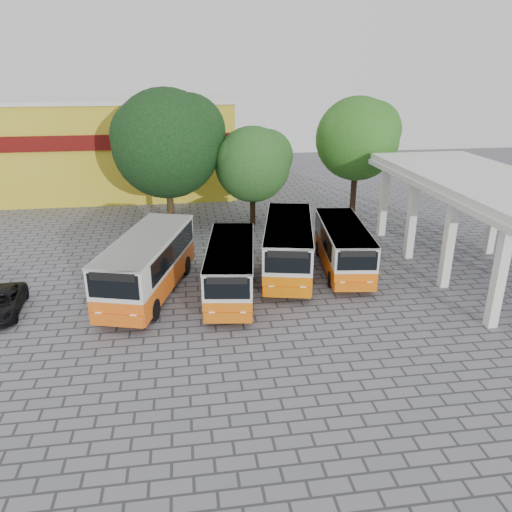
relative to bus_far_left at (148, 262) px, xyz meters
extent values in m
plane|color=slate|center=(7.42, -3.19, -1.76)|extent=(90.00, 90.00, 0.00)
cube|color=silver|center=(15.27, -5.69, 0.74)|extent=(0.45, 0.45, 5.00)
cube|color=silver|center=(15.27, 7.31, 0.74)|extent=(0.45, 0.45, 5.00)
cube|color=silver|center=(20.57, 7.31, 0.74)|extent=(0.45, 0.45, 5.00)
cube|color=silver|center=(17.92, 0.81, 3.44)|extent=(6.60, 15.60, 0.40)
cube|color=silver|center=(17.92, 0.81, 3.09)|extent=(6.80, 15.80, 0.30)
cube|color=gold|center=(-3.58, 22.81, 2.24)|extent=(20.00, 10.00, 8.00)
cube|color=#590C0A|center=(-3.58, 17.71, 3.44)|extent=(20.00, 0.20, 1.20)
cube|color=silver|center=(-3.58, 22.81, 6.39)|extent=(20.40, 10.40, 0.30)
cube|color=#DD580D|center=(0.00, 0.01, -0.81)|extent=(4.76, 8.74, 1.10)
cube|color=silver|center=(0.00, 0.01, 0.51)|extent=(4.76, 8.74, 1.54)
cube|color=silver|center=(0.00, 0.01, 1.22)|extent=(4.81, 8.75, 0.13)
cube|color=black|center=(-1.28, 0.01, 0.53)|extent=(1.99, 6.64, 1.10)
cube|color=black|center=(1.28, 0.01, 0.53)|extent=(1.99, 6.64, 1.10)
cube|color=black|center=(0.00, -4.19, 0.53)|extent=(2.17, 0.68, 1.10)
cube|color=black|center=(0.00, -4.19, 0.96)|extent=(1.92, 0.62, 0.36)
cylinder|color=black|center=(-1.13, -2.71, -1.23)|extent=(0.29, 1.05, 1.05)
cylinder|color=black|center=(1.13, -2.71, -1.23)|extent=(0.29, 1.05, 1.05)
cylinder|color=black|center=(-1.13, 2.73, -1.23)|extent=(0.29, 1.05, 1.05)
cylinder|color=black|center=(1.13, 2.73, -1.23)|extent=(0.29, 1.05, 1.05)
cube|color=#CE5B09|center=(4.10, -0.68, -0.93)|extent=(3.23, 7.58, 0.96)
cube|color=silver|center=(4.10, -0.68, 0.23)|extent=(3.23, 7.58, 1.35)
cube|color=silver|center=(4.10, -0.68, 0.85)|extent=(3.28, 7.58, 0.11)
cube|color=black|center=(2.98, -0.68, 0.24)|extent=(0.92, 6.00, 0.96)
cube|color=black|center=(5.23, -0.68, 0.24)|extent=(0.92, 6.00, 0.96)
cube|color=black|center=(4.10, -4.37, 0.24)|extent=(1.96, 0.33, 0.96)
cube|color=black|center=(4.10, -4.37, 0.63)|extent=(1.73, 0.31, 0.31)
cylinder|color=black|center=(3.11, -3.07, -1.30)|extent=(0.26, 0.92, 0.92)
cylinder|color=black|center=(5.10, -3.07, -1.30)|extent=(0.26, 0.92, 0.92)
cylinder|color=black|center=(3.11, 1.70, -1.30)|extent=(0.26, 0.92, 0.92)
cylinder|color=black|center=(5.10, 1.70, -1.30)|extent=(0.26, 0.92, 0.92)
cube|color=#D66600|center=(7.54, 1.70, -0.84)|extent=(4.13, 8.44, 1.06)
cube|color=silver|center=(7.54, 1.70, 0.44)|extent=(4.13, 8.44, 1.49)
cube|color=silver|center=(7.54, 1.70, 1.12)|extent=(4.18, 8.45, 0.12)
cube|color=black|center=(6.31, 1.70, 0.45)|extent=(1.50, 6.53, 1.06)
cube|color=black|center=(8.78, 1.70, 0.45)|extent=(1.50, 6.53, 1.06)
cube|color=black|center=(7.54, -2.37, 0.45)|extent=(2.14, 0.52, 1.06)
cube|color=black|center=(7.54, -2.37, 0.88)|extent=(1.89, 0.48, 0.34)
cylinder|color=black|center=(6.45, -0.93, -1.25)|extent=(0.28, 1.01, 1.01)
cylinder|color=black|center=(8.63, -0.93, -1.25)|extent=(0.28, 1.01, 1.01)
cylinder|color=black|center=(6.45, 4.33, -1.25)|extent=(0.28, 1.01, 1.01)
cylinder|color=black|center=(8.63, 4.33, -1.25)|extent=(0.28, 1.01, 1.01)
cube|color=#DC5D05|center=(10.66, 1.60, -0.93)|extent=(3.10, 7.53, 0.96)
cube|color=silver|center=(10.66, 1.60, 0.22)|extent=(3.10, 7.53, 1.34)
cube|color=silver|center=(10.66, 1.60, 0.84)|extent=(3.14, 7.53, 0.11)
cube|color=black|center=(9.55, 1.60, 0.24)|extent=(0.81, 5.99, 0.96)
cube|color=black|center=(11.78, 1.60, 0.24)|extent=(0.81, 5.99, 0.96)
cube|color=black|center=(10.66, -2.08, 0.24)|extent=(1.95, 0.30, 0.96)
cube|color=black|center=(10.66, -2.08, 0.62)|extent=(1.73, 0.28, 0.31)
cylinder|color=black|center=(9.68, -0.78, -1.30)|extent=(0.26, 0.91, 0.91)
cylinder|color=black|center=(11.65, -0.78, -1.30)|extent=(0.26, 0.91, 0.91)
cylinder|color=black|center=(9.68, 3.97, -1.30)|extent=(0.26, 0.91, 0.91)
cylinder|color=black|center=(11.65, 3.97, -1.30)|extent=(0.26, 0.91, 0.91)
cylinder|color=#402F18|center=(0.97, 11.79, 0.47)|extent=(0.49, 0.49, 4.45)
sphere|color=black|center=(0.97, 11.79, 4.11)|extent=(7.55, 7.55, 7.55)
sphere|color=black|center=(2.48, 12.09, 4.86)|extent=(5.28, 5.28, 5.28)
sphere|color=black|center=(-0.35, 11.59, 4.68)|extent=(4.91, 4.91, 4.91)
cylinder|color=black|center=(6.89, 11.07, -0.11)|extent=(0.39, 0.39, 3.29)
sphere|color=#1D4D15|center=(6.89, 11.07, 2.65)|extent=(5.33, 5.33, 5.33)
sphere|color=#1D4D15|center=(7.96, 11.37, 3.18)|extent=(3.73, 3.73, 3.73)
sphere|color=#1D4D15|center=(5.96, 10.87, 3.05)|extent=(3.46, 3.46, 3.46)
cylinder|color=#322116|center=(14.82, 12.06, 0.36)|extent=(0.44, 0.44, 4.24)
sphere|color=#225B13|center=(14.82, 12.06, 4.13)|extent=(6.10, 6.10, 6.10)
sphere|color=#225B13|center=(16.04, 12.36, 4.74)|extent=(4.27, 4.27, 4.27)
sphere|color=#225B13|center=(13.75, 11.86, 4.59)|extent=(3.97, 3.97, 3.97)
imported|color=black|center=(-6.82, -1.23, -1.19)|extent=(2.18, 4.18, 1.12)
camera|label=1|loc=(1.93, -23.72, 9.21)|focal=35.00mm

